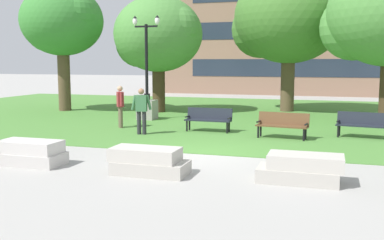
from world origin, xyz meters
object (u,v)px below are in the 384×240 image
object	(u,v)px
concrete_block_left	(148,162)
park_bench_far_right	(363,123)
park_bench_near_left	(209,118)
concrete_block_center	(30,153)
park_bench_near_right	(283,124)
concrete_block_right	(301,169)
person_bystander_near_lawn	(120,104)
person_bystander_far_lawn	(141,109)
lamp_post_right	(147,98)

from	to	relation	value
concrete_block_left	park_bench_far_right	xyz separation A→B (m)	(5.32, 6.95, 0.23)
park_bench_near_left	concrete_block_center	bearing A→B (deg)	-114.53
concrete_block_left	park_bench_near_right	bearing A→B (deg)	66.66
concrete_block_left	concrete_block_right	size ratio (longest dim) A/B	0.99
person_bystander_near_lawn	concrete_block_left	bearing A→B (deg)	-59.16
park_bench_near_right	person_bystander_far_lawn	distance (m)	5.15
park_bench_far_right	person_bystander_far_lawn	world-z (taller)	person_bystander_far_lawn
park_bench_near_left	person_bystander_far_lawn	world-z (taller)	person_bystander_far_lawn
park_bench_far_right	person_bystander_near_lawn	size ratio (longest dim) A/B	1.09
concrete_block_center	person_bystander_near_lawn	distance (m)	6.75
concrete_block_right	person_bystander_far_lawn	distance (m)	7.93
concrete_block_left	park_bench_near_left	size ratio (longest dim) A/B	1.03
concrete_block_center	park_bench_near_right	distance (m)	8.48
concrete_block_center	person_bystander_far_lawn	world-z (taller)	person_bystander_far_lawn
concrete_block_right	lamp_post_right	xyz separation A→B (m)	(-7.59, 9.20, 0.69)
concrete_block_center	concrete_block_left	distance (m)	3.38
park_bench_far_right	concrete_block_right	bearing A→B (deg)	-104.61
lamp_post_right	person_bystander_far_lawn	world-z (taller)	lamp_post_right
concrete_block_left	lamp_post_right	distance (m)	10.34
lamp_post_right	person_bystander_far_lawn	bearing A→B (deg)	-69.98
park_bench_near_left	lamp_post_right	xyz separation A→B (m)	(-3.71, 2.73, 0.46)
lamp_post_right	person_bystander_far_lawn	size ratio (longest dim) A/B	2.80
park_bench_far_right	person_bystander_near_lawn	bearing A→B (deg)	-178.52
park_bench_far_right	person_bystander_near_lawn	distance (m)	9.33
concrete_block_right	lamp_post_right	distance (m)	11.95
concrete_block_left	park_bench_near_right	distance (m)	6.56
concrete_block_right	park_bench_far_right	world-z (taller)	park_bench_far_right
park_bench_near_left	lamp_post_right	world-z (taller)	lamp_post_right
concrete_block_right	person_bystander_near_lawn	world-z (taller)	person_bystander_near_lawn
concrete_block_left	park_bench_near_left	bearing A→B (deg)	92.48
concrete_block_right	person_bystander_far_lawn	bearing A→B (deg)	140.25
concrete_block_left	person_bystander_far_lawn	size ratio (longest dim) A/B	1.09
concrete_block_center	concrete_block_left	world-z (taller)	same
concrete_block_left	person_bystander_near_lawn	world-z (taller)	person_bystander_near_lawn
concrete_block_center	park_bench_far_right	size ratio (longest dim) A/B	0.97
person_bystander_far_lawn	concrete_block_left	bearing A→B (deg)	-65.11
park_bench_near_right	person_bystander_far_lawn	xyz separation A→B (m)	(-5.09, -0.66, 0.45)
park_bench_near_right	person_bystander_near_lawn	world-z (taller)	person_bystander_near_lawn
park_bench_near_left	concrete_block_left	bearing A→B (deg)	-87.52
concrete_block_left	person_bystander_near_lawn	bearing A→B (deg)	120.84
concrete_block_left	lamp_post_right	xyz separation A→B (m)	(-4.00, 9.51, 0.69)
concrete_block_right	park_bench_far_right	bearing A→B (deg)	75.39
person_bystander_near_lawn	person_bystander_far_lawn	size ratio (longest dim) A/B	1.00
park_bench_near_right	person_bystander_far_lawn	bearing A→B (deg)	-172.65
park_bench_near_right	concrete_block_center	bearing A→B (deg)	-134.88
concrete_block_right	lamp_post_right	world-z (taller)	lamp_post_right
concrete_block_center	person_bystander_far_lawn	bearing A→B (deg)	80.53
park_bench_near_left	lamp_post_right	size ratio (longest dim) A/B	0.38
person_bystander_near_lawn	park_bench_far_right	bearing A→B (deg)	1.48
concrete_block_center	person_bystander_far_lawn	xyz separation A→B (m)	(0.89, 5.35, 0.68)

